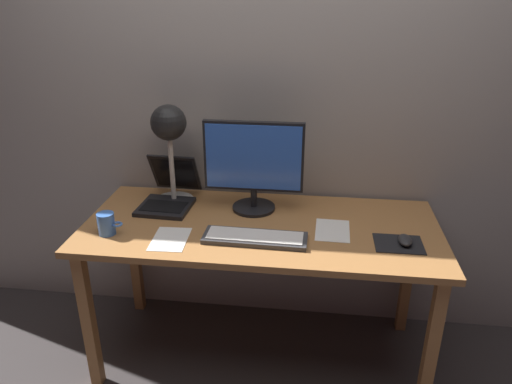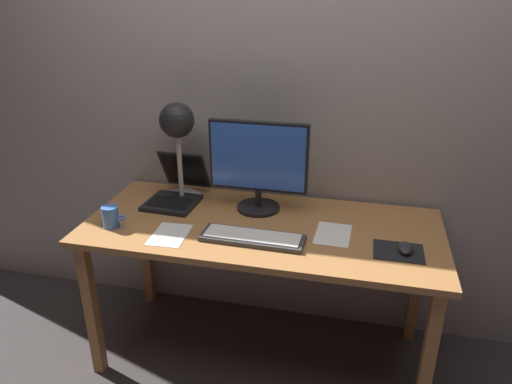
{
  "view_description": "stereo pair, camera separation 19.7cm",
  "coord_description": "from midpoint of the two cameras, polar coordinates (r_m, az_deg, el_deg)",
  "views": [
    {
      "loc": [
        0.22,
        -1.91,
        1.73
      ],
      "look_at": [
        -0.02,
        -0.05,
        0.92
      ],
      "focal_mm": 33.58,
      "sensor_mm": 36.0,
      "label": 1
    },
    {
      "loc": [
        0.41,
        -1.88,
        1.73
      ],
      "look_at": [
        -0.02,
        -0.05,
        0.92
      ],
      "focal_mm": 33.58,
      "sensor_mm": 36.0,
      "label": 2
    }
  ],
  "objects": [
    {
      "name": "ground_plane",
      "position": [
        2.59,
        -1.79,
        -18.64
      ],
      "size": [
        4.8,
        4.8,
        0.0
      ],
      "primitive_type": "plane",
      "color": "#383333",
      "rests_on": "ground"
    },
    {
      "name": "back_wall",
      "position": [
        2.36,
        -0.67,
        12.84
      ],
      "size": [
        4.8,
        0.06,
        2.6
      ],
      "primitive_type": "cube",
      "color": "#A8A099",
      "rests_on": "ground"
    },
    {
      "name": "desk",
      "position": [
        2.2,
        -2.0,
        -5.77
      ],
      "size": [
        1.6,
        0.7,
        0.74
      ],
      "color": "#A8703D",
      "rests_on": "ground"
    },
    {
      "name": "monitor",
      "position": [
        2.22,
        -2.83,
        3.45
      ],
      "size": [
        0.46,
        0.21,
        0.43
      ],
      "color": "black",
      "rests_on": "desk"
    },
    {
      "name": "keyboard_main",
      "position": [
        2.03,
        -2.92,
        -5.52
      ],
      "size": [
        0.44,
        0.15,
        0.03
      ],
      "color": "#38383A",
      "rests_on": "desk"
    },
    {
      "name": "laptop",
      "position": [
        2.41,
        -12.54,
        0.15
      ],
      "size": [
        0.26,
        0.35,
        0.23
      ],
      "color": "black",
      "rests_on": "desk"
    },
    {
      "name": "desk_lamp",
      "position": [
        2.31,
        -12.75,
        6.87
      ],
      "size": [
        0.19,
        0.19,
        0.49
      ],
      "color": "beige",
      "rests_on": "desk"
    },
    {
      "name": "mousepad",
      "position": [
        2.06,
        14.02,
        -6.08
      ],
      "size": [
        0.2,
        0.16,
        0.0
      ],
      "primitive_type": "cube",
      "color": "black",
      "rests_on": "desk"
    },
    {
      "name": "mouse",
      "position": [
        2.06,
        14.75,
        -5.63
      ],
      "size": [
        0.06,
        0.1,
        0.03
      ],
      "primitive_type": "ellipsoid",
      "color": "#28282B",
      "rests_on": "mousepad"
    },
    {
      "name": "coffee_mug",
      "position": [
        2.19,
        -19.86,
        -3.64
      ],
      "size": [
        0.11,
        0.07,
        0.1
      ],
      "color": "#3F72CC",
      "rests_on": "desk"
    },
    {
      "name": "paper_sheet_near_mouse",
      "position": [
        2.12,
        6.49,
        -4.62
      ],
      "size": [
        0.15,
        0.21,
        0.0
      ],
      "primitive_type": "cube",
      "rotation": [
        0.0,
        0.0,
        -0.03
      ],
      "color": "white",
      "rests_on": "desk"
    },
    {
      "name": "paper_sheet_by_keyboard",
      "position": [
        2.09,
        -12.89,
        -5.55
      ],
      "size": [
        0.16,
        0.22,
        0.0
      ],
      "primitive_type": "cube",
      "rotation": [
        0.0,
        0.0,
        0.04
      ],
      "color": "white",
      "rests_on": "desk"
    }
  ]
}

